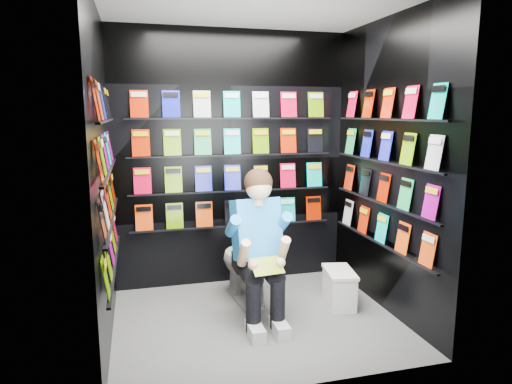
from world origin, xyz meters
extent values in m
plane|color=#5E5E5B|center=(0.00, 0.00, 0.00)|extent=(2.40, 2.40, 0.00)
plane|color=white|center=(0.00, 0.00, 2.60)|extent=(2.40, 2.40, 0.00)
cube|color=black|center=(0.00, 1.00, 1.30)|extent=(2.40, 0.04, 2.60)
cube|color=black|center=(0.00, -1.00, 1.30)|extent=(2.40, 0.04, 2.60)
cube|color=black|center=(-1.20, 0.00, 1.30)|extent=(0.04, 2.00, 2.60)
cube|color=black|center=(1.20, 0.00, 1.30)|extent=(0.04, 2.00, 2.60)
imported|color=white|center=(0.02, 0.47, 0.37)|extent=(0.50, 0.79, 0.73)
cube|color=silver|center=(0.83, 0.12, 0.15)|extent=(0.30, 0.45, 0.31)
cube|color=silver|center=(0.83, 0.12, 0.32)|extent=(0.32, 0.47, 0.03)
cube|color=#2A9C18|center=(0.02, -0.26, 0.58)|extent=(0.27, 0.17, 0.11)
camera|label=1|loc=(-0.95, -3.58, 1.78)|focal=32.00mm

